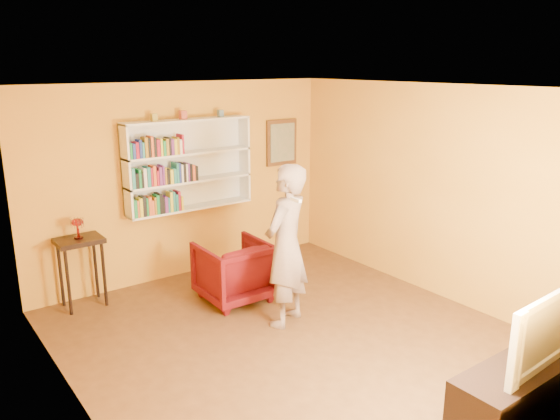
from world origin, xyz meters
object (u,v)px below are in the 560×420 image
(person, at_px, (286,246))
(television, at_px, (534,327))
(armchair, at_px, (234,271))
(console_table, at_px, (80,250))
(ruby_lustre, at_px, (77,224))
(tv_cabinet, at_px, (525,392))
(bookshelf, at_px, (187,164))

(person, relative_size, television, 1.69)
(person, bearing_deg, armchair, -105.57)
(console_table, relative_size, ruby_lustre, 3.53)
(ruby_lustre, height_order, tv_cabinet, ruby_lustre)
(tv_cabinet, relative_size, television, 1.41)
(console_table, xyz_separation_m, television, (2.26, -4.50, 0.15))
(ruby_lustre, distance_m, television, 5.04)
(bookshelf, xyz_separation_m, console_table, (-1.57, -0.16, -0.86))
(ruby_lustre, distance_m, armchair, 1.98)
(bookshelf, relative_size, tv_cabinet, 1.15)
(bookshelf, bearing_deg, console_table, -174.21)
(console_table, distance_m, person, 2.56)
(ruby_lustre, bearing_deg, tv_cabinet, -63.29)
(ruby_lustre, xyz_separation_m, television, (2.26, -4.50, -0.19))
(tv_cabinet, bearing_deg, bookshelf, 98.44)
(bookshelf, distance_m, person, 2.12)
(console_table, xyz_separation_m, ruby_lustre, (-0.00, 0.00, 0.33))
(console_table, distance_m, ruby_lustre, 0.33)
(television, bearing_deg, ruby_lustre, 114.07)
(bookshelf, relative_size, person, 0.96)
(bookshelf, bearing_deg, armchair, -88.45)
(person, distance_m, television, 2.70)
(armchair, bearing_deg, bookshelf, -87.02)
(armchair, distance_m, tv_cabinet, 3.61)
(person, xyz_separation_m, tv_cabinet, (0.51, -2.65, -0.66))
(bookshelf, relative_size, armchair, 2.12)
(ruby_lustre, distance_m, person, 2.55)
(armchair, bearing_deg, ruby_lustre, -29.27)
(bookshelf, distance_m, console_table, 1.80)
(person, bearing_deg, bookshelf, -109.81)
(person, relative_size, tv_cabinet, 1.20)
(ruby_lustre, height_order, television, television)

